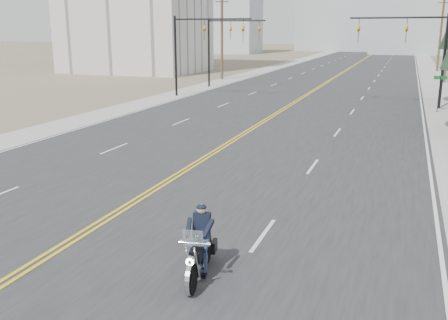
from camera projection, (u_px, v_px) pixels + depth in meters
ground_plane at (28, 269)px, 12.52m from camera, size 400.00×400.00×0.00m
road at (348, 69)px, 76.16m from camera, size 20.00×200.00×0.01m
sidewalk_left at (275, 67)px, 79.96m from camera, size 3.00×200.00×0.01m
sidewalk_right at (429, 71)px, 72.35m from camera, size 3.00×200.00×0.01m
traffic_mast_left at (196, 40)px, 43.34m from camera, size 7.10×0.26×7.00m
traffic_mast_right at (416, 42)px, 37.39m from camera, size 7.10×0.26×7.00m
traffic_mast_far at (224, 39)px, 50.74m from camera, size 6.10×0.26×7.00m
street_sign at (440, 87)px, 35.76m from camera, size 0.90×0.06×2.62m
utility_pole_e at (441, 30)px, 70.57m from camera, size 2.20×0.30×11.00m
utility_pole_left at (222, 33)px, 58.91m from camera, size 2.20×0.30×10.50m
haze_bldg_a at (230, 9)px, 125.87m from camera, size 14.00×12.00×22.00m
haze_bldg_b at (409, 25)px, 121.74m from camera, size 18.00×14.00×14.00m
haze_bldg_d at (336, 3)px, 140.48m from camera, size 20.00×15.00×26.00m
haze_bldg_f at (199, 22)px, 145.23m from camera, size 12.00×12.00×16.00m
motorcyclist at (199, 243)px, 11.88m from camera, size 1.34×2.39×1.76m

